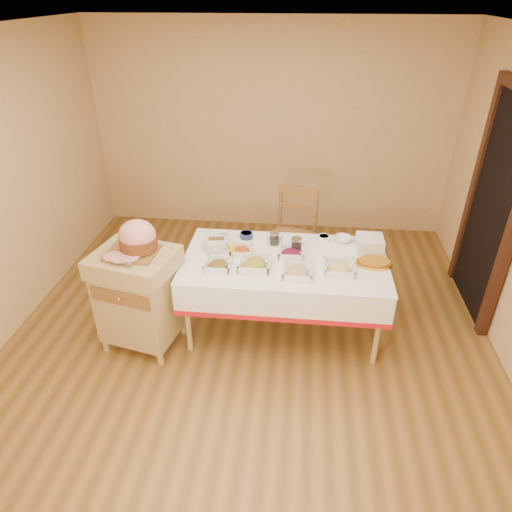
{
  "coord_description": "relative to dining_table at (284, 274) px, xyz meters",
  "views": [
    {
      "loc": [
        0.41,
        -3.2,
        2.86
      ],
      "look_at": [
        0.05,
        0.2,
        0.83
      ],
      "focal_mm": 32.0,
      "sensor_mm": 36.0,
      "label": 1
    }
  ],
  "objects": [
    {
      "name": "room_shell",
      "position": [
        -0.3,
        -0.3,
        0.7
      ],
      "size": [
        5.0,
        5.0,
        5.0
      ],
      "color": "brown",
      "rests_on": "ground"
    },
    {
      "name": "doorway",
      "position": [
        1.9,
        0.6,
        0.51
      ],
      "size": [
        0.09,
        1.1,
        2.2
      ],
      "color": "black",
      "rests_on": "ground"
    },
    {
      "name": "dining_table",
      "position": [
        0.0,
        0.0,
        0.0
      ],
      "size": [
        1.82,
        1.02,
        0.76
      ],
      "color": "tan",
      "rests_on": "ground"
    },
    {
      "name": "butcher_cart",
      "position": [
        -1.26,
        -0.36,
        -0.06
      ],
      "size": [
        0.77,
        0.69,
        0.94
      ],
      "color": "tan",
      "rests_on": "ground"
    },
    {
      "name": "dining_chair",
      "position": [
        0.05,
        0.89,
        -0.07
      ],
      "size": [
        0.57,
        0.55,
        1.03
      ],
      "color": "brown",
      "rests_on": "ground"
    },
    {
      "name": "ham_on_board",
      "position": [
        -1.21,
        -0.32,
        0.47
      ],
      "size": [
        0.44,
        0.42,
        0.29
      ],
      "color": "brown",
      "rests_on": "butcher_cart"
    },
    {
      "name": "serving_dish_a",
      "position": [
        -0.57,
        -0.22,
        0.19
      ],
      "size": [
        0.23,
        0.23,
        0.1
      ],
      "color": "silver",
      "rests_on": "dining_table"
    },
    {
      "name": "serving_dish_b",
      "position": [
        -0.26,
        -0.17,
        0.2
      ],
      "size": [
        0.27,
        0.27,
        0.11
      ],
      "color": "silver",
      "rests_on": "dining_table"
    },
    {
      "name": "serving_dish_c",
      "position": [
        0.11,
        -0.25,
        0.19
      ],
      "size": [
        0.24,
        0.24,
        0.1
      ],
      "color": "silver",
      "rests_on": "dining_table"
    },
    {
      "name": "serving_dish_d",
      "position": [
        0.47,
        -0.15,
        0.19
      ],
      "size": [
        0.26,
        0.26,
        0.1
      ],
      "color": "silver",
      "rests_on": "dining_table"
    },
    {
      "name": "serving_dish_e",
      "position": [
        -0.4,
        0.06,
        0.19
      ],
      "size": [
        0.21,
        0.2,
        0.09
      ],
      "color": "silver",
      "rests_on": "dining_table"
    },
    {
      "name": "serving_dish_f",
      "position": [
        0.05,
        0.05,
        0.2
      ],
      "size": [
        0.24,
        0.23,
        0.11
      ],
      "color": "silver",
      "rests_on": "dining_table"
    },
    {
      "name": "small_bowl_left",
      "position": [
        -0.6,
        0.29,
        0.19
      ],
      "size": [
        0.12,
        0.12,
        0.06
      ],
      "color": "silver",
      "rests_on": "dining_table"
    },
    {
      "name": "small_bowl_mid",
      "position": [
        -0.39,
        0.36,
        0.19
      ],
      "size": [
        0.13,
        0.13,
        0.05
      ],
      "color": "navy",
      "rests_on": "dining_table"
    },
    {
      "name": "small_bowl_right",
      "position": [
        0.35,
        0.37,
        0.19
      ],
      "size": [
        0.11,
        0.11,
        0.06
      ],
      "color": "silver",
      "rests_on": "dining_table"
    },
    {
      "name": "bowl_white_imported",
      "position": [
        -0.12,
        0.39,
        0.18
      ],
      "size": [
        0.19,
        0.19,
        0.04
      ],
      "primitive_type": "imported",
      "rotation": [
        0.0,
        0.0,
        -0.41
      ],
      "color": "silver",
      "rests_on": "dining_table"
    },
    {
      "name": "bowl_small_imported",
      "position": [
        0.53,
        0.38,
        0.19
      ],
      "size": [
        0.19,
        0.19,
        0.05
      ],
      "primitive_type": "imported",
      "rotation": [
        0.0,
        0.0,
        -0.16
      ],
      "color": "silver",
      "rests_on": "dining_table"
    },
    {
      "name": "preserve_jar_left",
      "position": [
        -0.11,
        0.27,
        0.22
      ],
      "size": [
        0.1,
        0.1,
        0.12
      ],
      "color": "silver",
      "rests_on": "dining_table"
    },
    {
      "name": "preserve_jar_right",
      "position": [
        0.09,
        0.16,
        0.22
      ],
      "size": [
        0.1,
        0.1,
        0.13
      ],
      "color": "silver",
      "rests_on": "dining_table"
    },
    {
      "name": "mustard_bottle",
      "position": [
        -0.47,
        -0.01,
        0.23
      ],
      "size": [
        0.05,
        0.05,
        0.16
      ],
      "color": "yellow",
      "rests_on": "dining_table"
    },
    {
      "name": "bread_basket",
      "position": [
        -0.64,
        0.13,
        0.21
      ],
      "size": [
        0.24,
        0.24,
        0.1
      ],
      "color": "silver",
      "rests_on": "dining_table"
    },
    {
      "name": "plate_stack",
      "position": [
        0.76,
        0.25,
        0.23
      ],
      "size": [
        0.24,
        0.24,
        0.13
      ],
      "color": "silver",
      "rests_on": "dining_table"
    },
    {
      "name": "brass_platter",
      "position": [
        0.78,
        -0.01,
        0.18
      ],
      "size": [
        0.32,
        0.23,
        0.04
      ],
      "color": "gold",
      "rests_on": "dining_table"
    }
  ]
}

